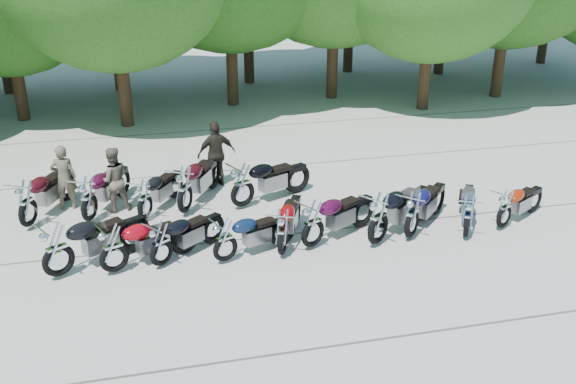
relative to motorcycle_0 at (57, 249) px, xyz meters
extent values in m
plane|color=#A6A296|center=(5.13, -0.61, -0.70)|extent=(90.00, 90.00, 0.00)
cylinder|color=#3A2614|center=(-2.12, 12.23, 0.95)|extent=(0.44, 0.44, 3.31)
cylinder|color=#3A2614|center=(1.56, 10.63, 1.26)|extent=(0.44, 0.44, 3.93)
cylinder|color=#3A2614|center=(5.67, 12.48, 1.36)|extent=(0.44, 0.44, 4.13)
cylinder|color=#3A2614|center=(9.75, 12.60, 1.34)|extent=(0.44, 0.44, 4.09)
cylinder|color=#3A2614|center=(12.69, 10.21, 1.10)|extent=(0.44, 0.44, 3.62)
cylinder|color=#3A2614|center=(16.34, 11.18, 1.28)|extent=(0.44, 0.44, 3.98)
cylinder|color=#3A2614|center=(-3.16, 16.36, 1.06)|extent=(0.44, 0.44, 3.52)
cylinder|color=#3A2614|center=(1.37, 15.82, 1.01)|extent=(0.44, 0.44, 3.42)
cylinder|color=#3A2614|center=(6.93, 15.86, 1.08)|extent=(0.44, 0.44, 3.56)
cylinder|color=#3A2614|center=(11.82, 16.87, 1.17)|extent=(0.44, 0.44, 3.76)
cylinder|color=#3A2614|center=(15.81, 15.49, 1.11)|extent=(0.44, 0.44, 3.63)
cylinder|color=#3A2614|center=(21.75, 16.42, 1.48)|extent=(0.44, 0.44, 4.37)
imported|color=brown|center=(-0.07, 3.68, 0.16)|extent=(0.66, 0.47, 1.72)
imported|color=brown|center=(1.14, 3.26, 0.15)|extent=(0.95, 0.81, 1.71)
imported|color=black|center=(3.92, 4.36, 0.22)|extent=(1.16, 0.66, 1.86)
camera|label=1|loc=(1.80, -13.11, 6.55)|focal=42.00mm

